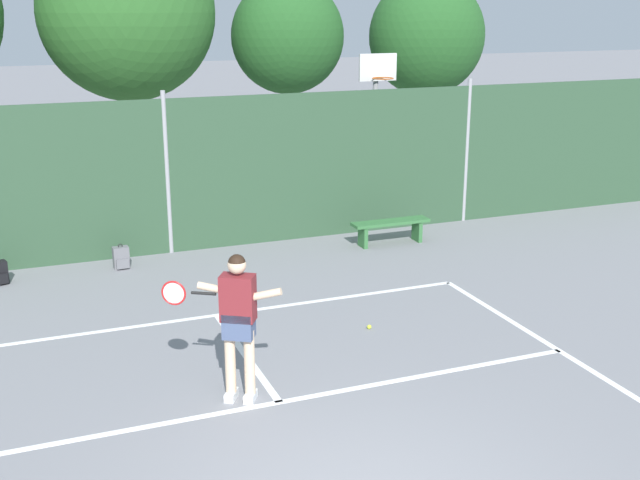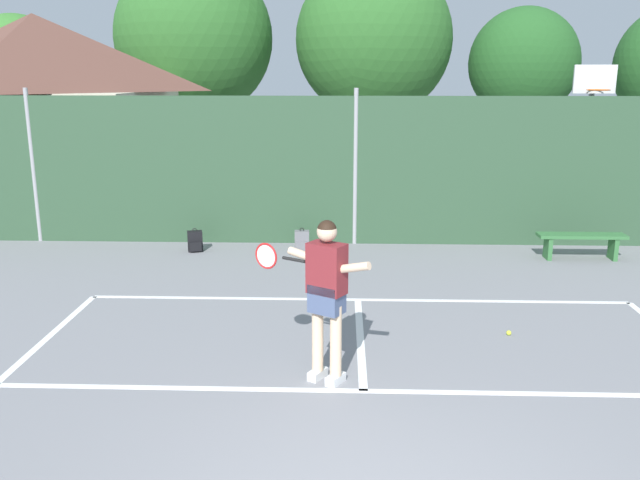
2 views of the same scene
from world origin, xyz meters
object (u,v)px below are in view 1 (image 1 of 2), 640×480
at_px(tennis_player, 237,315).
at_px(backpack_grey, 121,258).
at_px(basketball_hoop, 376,109).
at_px(tennis_ball, 369,327).
at_px(courtside_bench, 390,227).

distance_m(tennis_player, backpack_grey, 5.75).
xyz_separation_m(basketball_hoop, tennis_ball, (-3.16, -6.55, -2.28)).
relative_size(basketball_hoop, backpack_grey, 7.67).
height_order(basketball_hoop, courtside_bench, basketball_hoop).
xyz_separation_m(tennis_ball, courtside_bench, (2.22, 3.81, 0.33)).
height_order(tennis_ball, courtside_bench, courtside_bench).
xyz_separation_m(backpack_grey, courtside_bench, (5.22, -0.40, 0.17)).
distance_m(tennis_player, tennis_ball, 2.98).
relative_size(tennis_player, backpack_grey, 4.01).
bearing_deg(tennis_player, basketball_hoop, 55.15).
bearing_deg(basketball_hoop, tennis_player, -124.85).
xyz_separation_m(tennis_ball, backpack_grey, (-3.00, 4.22, 0.16)).
height_order(basketball_hoop, tennis_player, basketball_hoop).
height_order(tennis_player, backpack_grey, tennis_player).
xyz_separation_m(tennis_player, tennis_ball, (2.39, 1.42, -1.08)).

